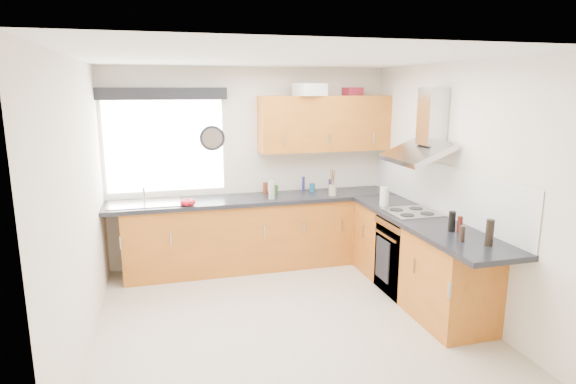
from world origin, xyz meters
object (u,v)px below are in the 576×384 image
object	(u,v)px
washing_machine	(236,238)
oven	(409,255)
extractor_hood	(425,134)
upper_cabinets	(325,123)

from	to	relation	value
washing_machine	oven	bearing A→B (deg)	-29.77
extractor_hood	washing_machine	bearing A→B (deg)	146.64
oven	extractor_hood	size ratio (longest dim) A/B	1.09
extractor_hood	washing_machine	distance (m)	2.61
extractor_hood	upper_cabinets	world-z (taller)	upper_cabinets
upper_cabinets	washing_machine	bearing A→B (deg)	-175.01
oven	upper_cabinets	world-z (taller)	upper_cabinets
upper_cabinets	washing_machine	distance (m)	1.85
upper_cabinets	washing_machine	xyz separation A→B (m)	(-1.20, -0.10, -1.40)
upper_cabinets	extractor_hood	bearing A→B (deg)	-63.87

